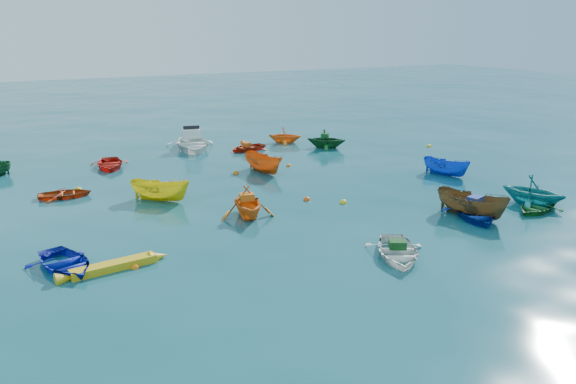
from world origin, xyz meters
name	(u,v)px	position (x,y,z in m)	size (l,w,h in m)	color
ground	(340,230)	(0.00, 0.00, 0.00)	(160.00, 160.00, 0.00)	#0A434E
dinghy_blue_sw	(66,269)	(-11.13, 1.09, 0.00)	(2.28, 3.19, 0.66)	#0D1AA4
dinghy_white_near	(397,257)	(0.38, -3.54, 0.00)	(2.32, 3.24, 0.67)	white
sampan_brown_mid	(471,216)	(6.40, -1.24, 0.00)	(1.33, 3.53, 1.37)	brown
dinghy_blue_se	(474,218)	(6.38, -1.47, 0.00)	(2.41, 3.37, 0.70)	#0D30A7
dinghy_orange_w	(247,216)	(-2.87, 3.55, 0.00)	(2.51, 2.92, 1.53)	orange
sampan_yellow_mid	(161,201)	(-5.86, 7.78, 0.00)	(1.22, 3.24, 1.25)	gold
dinghy_green_e	(536,211)	(9.78, -2.06, 0.00)	(1.94, 2.71, 0.56)	#145521
dinghy_cyan_se	(532,204)	(10.45, -1.25, 0.00)	(2.61, 3.02, 1.59)	teal
dinghy_red_nw	(65,197)	(-10.13, 10.61, 0.00)	(1.88, 2.62, 0.54)	#BA390F
sampan_orange_n	(264,172)	(1.21, 10.61, 0.00)	(1.26, 3.36, 1.30)	#C45412
dinghy_green_n	(326,148)	(8.19, 14.97, 0.00)	(2.37, 2.75, 1.45)	#124D20
dinghy_red_ne	(247,150)	(2.74, 16.76, 0.00)	(2.04, 2.85, 0.59)	#B0250E
sampan_blue_far	(445,175)	(10.58, 5.10, 0.00)	(1.12, 2.97, 1.15)	#0E3FBA
dinghy_red_far	(110,168)	(-6.94, 15.99, 0.00)	(2.35, 3.28, 0.68)	red
dinghy_orange_far	(285,143)	(6.34, 17.98, 0.00)	(2.13, 2.47, 1.30)	orange
kayak_yellow	(114,269)	(-9.55, 0.25, 0.00)	(0.56, 3.81, 0.38)	gold
motorboat_white	(192,149)	(-0.66, 18.88, 0.00)	(3.50, 4.89, 1.61)	white
tarp_green_a	(397,244)	(0.43, -3.45, 0.49)	(0.64, 0.49, 0.31)	#114517
tarp_blue_a	(475,200)	(6.45, -1.38, 0.85)	(0.69, 0.52, 0.33)	navy
tarp_orange_a	(247,197)	(-2.86, 3.60, 0.92)	(0.65, 0.49, 0.31)	orange
tarp_green_b	(325,136)	(8.11, 15.04, 0.90)	(0.71, 0.54, 0.34)	#134D20
tarp_orange_b	(246,144)	(2.64, 16.73, 0.44)	(0.60, 0.46, 0.29)	#D95816
buoy_or_a	(135,268)	(-8.85, 0.03, 0.00)	(0.34, 0.34, 0.34)	orange
buoy_ye_a	(343,203)	(2.20, 3.21, 0.00)	(0.38, 0.38, 0.38)	yellow
buoy_or_b	(307,200)	(0.81, 4.47, 0.00)	(0.35, 0.35, 0.35)	#E74C0C
buoy_or_c	(236,174)	(-0.46, 11.02, 0.00)	(0.37, 0.37, 0.37)	#D25C0B
buoy_ye_c	(173,192)	(-4.86, 8.97, 0.00)	(0.35, 0.35, 0.35)	yellow
buoy_or_d	(289,166)	(3.24, 11.29, 0.00)	(0.30, 0.30, 0.30)	orange
buoy_ye_d	(78,190)	(-9.37, 11.65, 0.00)	(0.38, 0.38, 0.38)	yellow
buoy_or_e	(242,142)	(3.48, 19.49, 0.00)	(0.36, 0.36, 0.36)	#F05C0D
buoy_ye_e	(429,147)	(15.09, 11.86, 0.00)	(0.38, 0.38, 0.38)	gold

